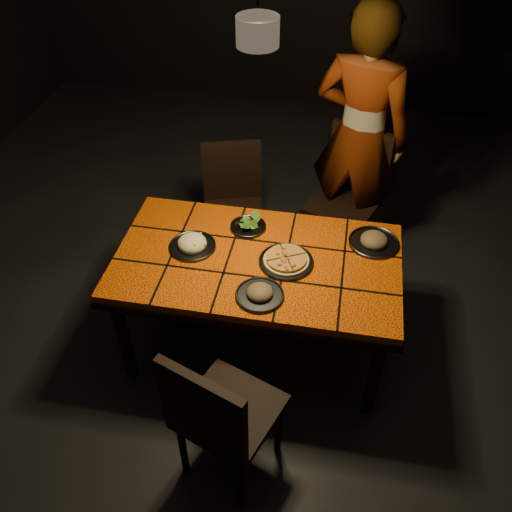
% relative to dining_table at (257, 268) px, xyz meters
% --- Properties ---
extents(room_shell, '(6.04, 7.04, 3.08)m').
position_rel_dining_table_xyz_m(room_shell, '(0.00, 0.00, 0.83)').
color(room_shell, black).
rests_on(room_shell, ground).
extents(dining_table, '(1.62, 0.92, 0.75)m').
position_rel_dining_table_xyz_m(dining_table, '(0.00, 0.00, 0.00)').
color(dining_table, '#F55A07').
rests_on(dining_table, ground).
extents(chair_near, '(0.57, 0.57, 0.97)m').
position_rel_dining_table_xyz_m(chair_near, '(-0.02, -0.90, -0.11)').
color(chair_near, black).
rests_on(chair_near, ground).
extents(chair_far_left, '(0.51, 0.51, 0.91)m').
position_rel_dining_table_xyz_m(chair_far_left, '(-0.33, 0.84, -0.15)').
color(chair_far_left, black).
rests_on(chair_far_left, ground).
extents(chair_far_right, '(0.59, 0.59, 1.00)m').
position_rel_dining_table_xyz_m(chair_far_right, '(0.48, 1.04, -0.10)').
color(chair_far_right, black).
rests_on(chair_far_right, ground).
extents(diner, '(0.78, 0.64, 1.86)m').
position_rel_dining_table_xyz_m(diner, '(0.50, 1.14, 0.26)').
color(diner, brown).
rests_on(diner, ground).
extents(pendant_lamp, '(0.18, 0.18, 1.06)m').
position_rel_dining_table_xyz_m(pendant_lamp, '(0.00, 0.00, 1.35)').
color(pendant_lamp, black).
rests_on(pendant_lamp, room_shell).
extents(plate_pizza, '(0.34, 0.34, 0.04)m').
position_rel_dining_table_xyz_m(plate_pizza, '(0.17, -0.01, 0.10)').
color(plate_pizza, '#3E3E44').
rests_on(plate_pizza, dining_table).
extents(plate_pasta, '(0.27, 0.27, 0.09)m').
position_rel_dining_table_xyz_m(plate_pasta, '(-0.38, 0.02, 0.10)').
color(plate_pasta, '#3E3E44').
rests_on(plate_pasta, dining_table).
extents(plate_salad, '(0.22, 0.22, 0.07)m').
position_rel_dining_table_xyz_m(plate_salad, '(-0.10, 0.26, 0.10)').
color(plate_salad, '#3E3E44').
rests_on(plate_salad, dining_table).
extents(plate_mushroom_a, '(0.26, 0.26, 0.08)m').
position_rel_dining_table_xyz_m(plate_mushroom_a, '(0.07, -0.29, 0.10)').
color(plate_mushroom_a, '#3E3E44').
rests_on(plate_mushroom_a, dining_table).
extents(plate_mushroom_b, '(0.29, 0.29, 0.10)m').
position_rel_dining_table_xyz_m(plate_mushroom_b, '(0.64, 0.25, 0.10)').
color(plate_mushroom_b, '#3E3E44').
rests_on(plate_mushroom_b, dining_table).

